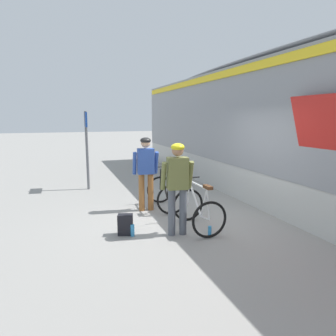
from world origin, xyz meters
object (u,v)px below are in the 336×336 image
cyclist_far_in_olive (177,181)px  bicycle_far_white (198,210)px  cyclist_near_in_blue (146,167)px  water_bottle_near_the_bikes (210,231)px  backpack_on_platform (125,225)px  bicycle_near_black (166,192)px  water_bottle_by_the_backpack (133,230)px  platform_sign_post (86,137)px  train_car (320,128)px

cyclist_far_in_olive → bicycle_far_white: bearing=16.0°
cyclist_near_in_blue → water_bottle_near_the_bikes: bearing=-71.0°
backpack_on_platform → water_bottle_near_the_bikes: backpack_on_platform is taller
cyclist_far_in_olive → bicycle_near_black: bearing=78.7°
water_bottle_near_the_bikes → water_bottle_by_the_backpack: (-1.37, 0.51, 0.01)m
bicycle_near_black → bicycle_far_white: 1.54m
platform_sign_post → water_bottle_by_the_backpack: bearing=-83.8°
train_car → backpack_on_platform: size_ratio=47.22×
train_car → cyclist_far_in_olive: train_car is taller
train_car → cyclist_near_in_blue: 4.33m
backpack_on_platform → platform_sign_post: platform_sign_post is taller
bicycle_near_black → train_car: bearing=-16.3°
cyclist_far_in_olive → water_bottle_by_the_backpack: size_ratio=7.66×
water_bottle_by_the_backpack → cyclist_far_in_olive: bearing=-13.2°
bicycle_near_black → bicycle_far_white: bearing=-83.8°
backpack_on_platform → water_bottle_near_the_bikes: (1.48, -0.64, -0.09)m
train_car → platform_sign_post: size_ratio=7.87×
bicycle_near_black → water_bottle_near_the_bikes: size_ratio=5.25×
backpack_on_platform → water_bottle_near_the_bikes: size_ratio=1.90×
train_car → bicycle_far_white: 3.81m
bicycle_near_black → platform_sign_post: (-1.62, 2.71, 1.22)m
bicycle_far_white → water_bottle_near_the_bikes: size_ratio=5.11×
bicycle_far_white → water_bottle_near_the_bikes: bearing=-85.5°
water_bottle_near_the_bikes → backpack_on_platform: bearing=156.7°
water_bottle_near_the_bikes → cyclist_far_in_olive: bearing=149.6°
bicycle_near_black → backpack_on_platform: (-1.28, -1.35, -0.20)m
bicycle_far_white → backpack_on_platform: 1.47m
train_car → cyclist_far_in_olive: (-3.94, -0.62, -0.91)m
train_car → bicycle_near_black: train_car is taller
bicycle_near_black → backpack_on_platform: bearing=-133.4°
bicycle_near_black → water_bottle_by_the_backpack: bicycle_near_black is taller
backpack_on_platform → cyclist_far_in_olive: bearing=-1.1°
train_car → platform_sign_post: (-5.23, 3.77, -0.34)m
cyclist_near_in_blue → water_bottle_by_the_backpack: (-0.68, -1.50, -0.94)m
cyclist_far_in_olive → bicycle_far_white: 0.83m
cyclist_near_in_blue → bicycle_near_black: (0.49, -0.02, -0.65)m
cyclist_near_in_blue → cyclist_far_in_olive: size_ratio=1.00×
cyclist_near_in_blue → platform_sign_post: platform_sign_post is taller
water_bottle_by_the_backpack → cyclist_near_in_blue: bearing=65.7°
train_car → bicycle_far_white: train_car is taller
backpack_on_platform → bicycle_near_black: bearing=64.4°
bicycle_near_black → platform_sign_post: platform_sign_post is taller
water_bottle_by_the_backpack → train_car: bearing=5.1°
water_bottle_near_the_bikes → cyclist_near_in_blue: bearing=109.0°
platform_sign_post → water_bottle_near_the_bikes: bearing=-68.8°
platform_sign_post → bicycle_far_white: bearing=-67.1°
cyclist_far_in_olive → backpack_on_platform: bearing=161.1°
cyclist_far_in_olive → water_bottle_near_the_bikes: cyclist_far_in_olive is taller
bicycle_far_white → platform_sign_post: platform_sign_post is taller
train_car → water_bottle_near_the_bikes: train_car is taller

